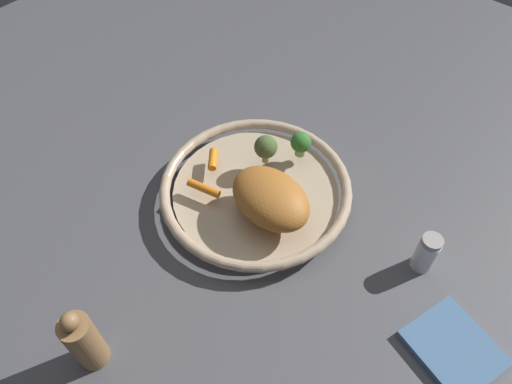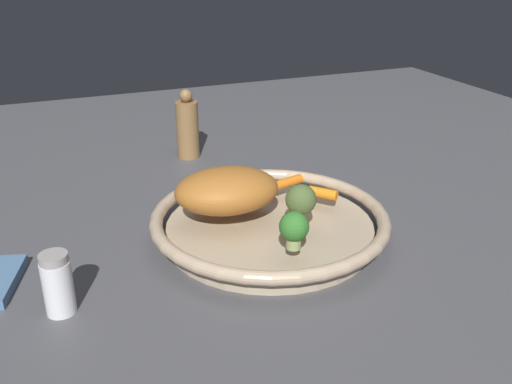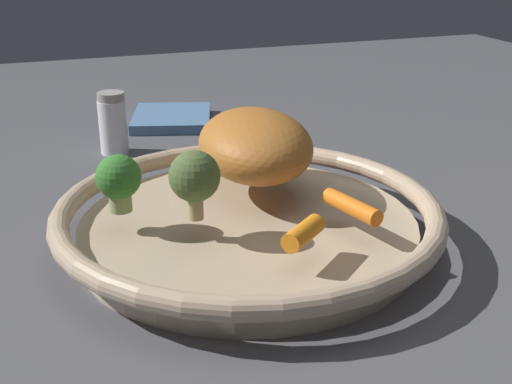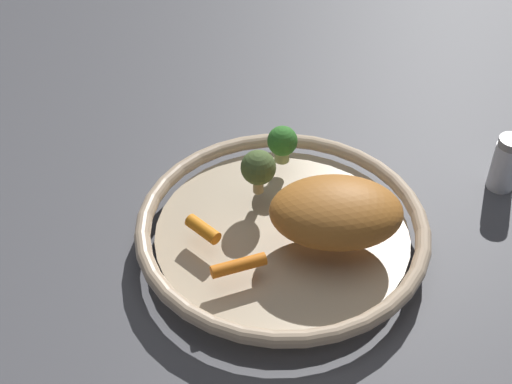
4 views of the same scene
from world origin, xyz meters
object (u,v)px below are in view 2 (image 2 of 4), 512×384
(broccoli_floret_edge, at_px, (301,200))
(salt_shaker, at_px, (58,284))
(broccoli_floret_small, at_px, (294,228))
(baby_carrot_center, at_px, (286,183))
(baby_carrot_near_rim, at_px, (323,193))
(pepper_mill, at_px, (187,128))
(serving_bowl, at_px, (270,224))
(roast_chicken_piece, at_px, (227,190))

(broccoli_floret_edge, xyz_separation_m, salt_shaker, (-0.32, -0.02, -0.04))
(broccoli_floret_small, distance_m, salt_shaker, 0.29)
(baby_carrot_center, xyz_separation_m, baby_carrot_near_rim, (0.03, -0.06, 0.00))
(pepper_mill, bearing_deg, baby_carrot_center, -76.51)
(serving_bowl, xyz_separation_m, pepper_mill, (-0.01, 0.38, 0.04))
(baby_carrot_center, relative_size, broccoli_floret_edge, 1.04)
(roast_chicken_piece, distance_m, baby_carrot_near_rim, 0.15)
(baby_carrot_center, xyz_separation_m, broccoli_floret_small, (-0.07, -0.18, 0.02))
(serving_bowl, xyz_separation_m, baby_carrot_near_rim, (0.09, 0.01, 0.03))
(roast_chicken_piece, height_order, baby_carrot_center, roast_chicken_piece)
(broccoli_floret_small, bearing_deg, pepper_mill, 90.03)
(baby_carrot_center, bearing_deg, baby_carrot_near_rim, -59.40)
(baby_carrot_center, distance_m, baby_carrot_near_rim, 0.07)
(baby_carrot_near_rim, height_order, salt_shaker, salt_shaker)
(broccoli_floret_edge, height_order, pepper_mill, pepper_mill)
(roast_chicken_piece, xyz_separation_m, salt_shaker, (-0.24, -0.10, -0.04))
(roast_chicken_piece, xyz_separation_m, baby_carrot_center, (0.11, 0.05, -0.02))
(broccoli_floret_edge, xyz_separation_m, pepper_mill, (-0.04, 0.43, -0.02))
(baby_carrot_near_rim, distance_m, salt_shaker, 0.40)
(baby_carrot_center, bearing_deg, salt_shaker, -157.66)
(serving_bowl, bearing_deg, broccoli_floret_edge, -67.23)
(serving_bowl, distance_m, salt_shaker, 0.31)
(serving_bowl, bearing_deg, salt_shaker, -165.91)
(roast_chicken_piece, bearing_deg, broccoli_floret_edge, -45.57)
(broccoli_floret_edge, bearing_deg, serving_bowl, 112.77)
(roast_chicken_piece, xyz_separation_m, pepper_mill, (0.04, 0.35, -0.01))
(baby_carrot_center, height_order, broccoli_floret_edge, broccoli_floret_edge)
(salt_shaker, bearing_deg, serving_bowl, 14.09)
(serving_bowl, bearing_deg, pepper_mill, 92.25)
(broccoli_floret_small, bearing_deg, baby_carrot_near_rim, 48.56)
(salt_shaker, bearing_deg, broccoli_floret_edge, 3.90)
(serving_bowl, height_order, baby_carrot_near_rim, baby_carrot_near_rim)
(baby_carrot_near_rim, height_order, broccoli_floret_small, broccoli_floret_small)
(broccoli_floret_edge, distance_m, salt_shaker, 0.33)
(broccoli_floret_edge, distance_m, broccoli_floret_small, 0.07)
(broccoli_floret_edge, bearing_deg, pepper_mill, 94.93)
(baby_carrot_near_rim, bearing_deg, baby_carrot_center, 120.60)
(roast_chicken_piece, xyz_separation_m, broccoli_floret_small, (0.04, -0.14, -0.00))
(broccoli_floret_small, xyz_separation_m, pepper_mill, (-0.00, 0.49, -0.01))
(roast_chicken_piece, xyz_separation_m, baby_carrot_near_rim, (0.15, -0.01, -0.02))
(broccoli_floret_edge, xyz_separation_m, broccoli_floret_small, (-0.04, -0.06, -0.01))
(serving_bowl, relative_size, roast_chicken_piece, 2.30)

